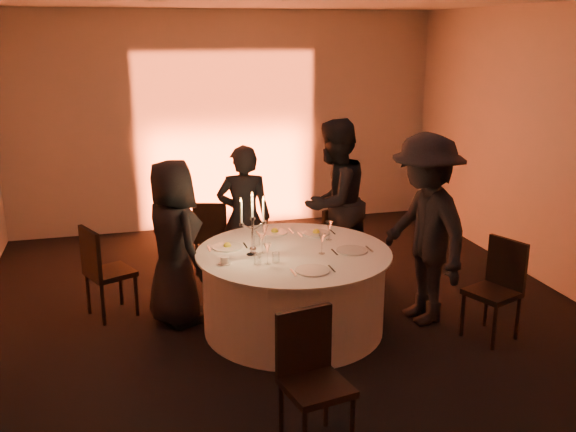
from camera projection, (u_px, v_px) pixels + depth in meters
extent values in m
plane|color=black|center=(293.00, 328.00, 6.09)|extent=(7.00, 7.00, 0.00)
plane|color=beige|center=(226.00, 121.00, 8.92)|extent=(7.00, 0.00, 7.00)
plane|color=beige|center=(542.00, 364.00, 2.43)|extent=(7.00, 0.00, 7.00)
cube|color=black|center=(233.00, 227.00, 9.05)|extent=(0.25, 0.12, 0.10)
cylinder|color=black|center=(293.00, 326.00, 6.09)|extent=(0.60, 0.60, 0.03)
cylinder|color=black|center=(294.00, 291.00, 5.99)|extent=(0.20, 0.20, 0.75)
cylinder|color=white|center=(294.00, 291.00, 5.99)|extent=(1.68, 1.68, 0.75)
cylinder|color=white|center=(294.00, 252.00, 5.88)|extent=(1.80, 1.80, 0.02)
cube|color=black|center=(110.00, 273.00, 6.26)|extent=(0.53, 0.53, 0.05)
cube|color=black|center=(90.00, 253.00, 6.07)|extent=(0.20, 0.38, 0.46)
cylinder|color=black|center=(136.00, 295.00, 6.30)|extent=(0.04, 0.04, 0.43)
cylinder|color=black|center=(121.00, 285.00, 6.55)|extent=(0.04, 0.04, 0.43)
cylinder|color=black|center=(103.00, 304.00, 6.08)|extent=(0.04, 0.04, 0.43)
cylinder|color=black|center=(88.00, 293.00, 6.34)|extent=(0.04, 0.04, 0.43)
cube|color=black|center=(213.00, 237.00, 7.43)|extent=(0.47, 0.47, 0.05)
cube|color=black|center=(210.00, 222.00, 7.20)|extent=(0.37, 0.15, 0.43)
cylinder|color=black|center=(229.00, 250.00, 7.64)|extent=(0.04, 0.04, 0.41)
cylinder|color=black|center=(201.00, 249.00, 7.65)|extent=(0.04, 0.04, 0.41)
cylinder|color=black|center=(225.00, 259.00, 7.33)|extent=(0.04, 0.04, 0.41)
cylinder|color=black|center=(197.00, 259.00, 7.34)|extent=(0.04, 0.04, 0.41)
cube|color=black|center=(323.00, 243.00, 7.26)|extent=(0.50, 0.50, 0.05)
cube|color=black|center=(334.00, 226.00, 7.08)|extent=(0.34, 0.22, 0.42)
cylinder|color=black|center=(322.00, 253.00, 7.53)|extent=(0.04, 0.04, 0.40)
cylinder|color=black|center=(303.00, 260.00, 7.32)|extent=(0.04, 0.04, 0.40)
cylinder|color=black|center=(342.00, 260.00, 7.32)|extent=(0.04, 0.04, 0.40)
cylinder|color=black|center=(323.00, 267.00, 7.10)|extent=(0.04, 0.04, 0.40)
cube|color=black|center=(492.00, 293.00, 5.78)|extent=(0.52, 0.52, 0.05)
cube|color=black|center=(507.00, 263.00, 5.82)|extent=(0.18, 0.39, 0.46)
cylinder|color=black|center=(463.00, 314.00, 5.88)|extent=(0.04, 0.04, 0.43)
cylinder|color=black|center=(494.00, 327.00, 5.62)|extent=(0.04, 0.04, 0.43)
cylinder|color=black|center=(486.00, 305.00, 6.08)|extent=(0.04, 0.04, 0.43)
cylinder|color=black|center=(517.00, 317.00, 5.81)|extent=(0.04, 0.04, 0.43)
cube|color=black|center=(316.00, 387.00, 4.23)|extent=(0.48, 0.48, 0.05)
cube|color=black|center=(304.00, 341.00, 4.32)|extent=(0.41, 0.12, 0.47)
cylinder|color=black|center=(352.00, 425.00, 4.22)|extent=(0.04, 0.04, 0.44)
cylinder|color=black|center=(281.00, 411.00, 4.38)|extent=(0.04, 0.04, 0.44)
cylinder|color=black|center=(326.00, 398.00, 4.52)|extent=(0.04, 0.04, 0.44)
imported|color=black|center=(174.00, 243.00, 6.02)|extent=(0.77, 0.91, 1.59)
imported|color=black|center=(244.00, 219.00, 6.82)|extent=(0.65, 0.50, 1.59)
imported|color=black|center=(334.00, 203.00, 6.99)|extent=(1.12, 1.08, 1.82)
imported|color=black|center=(424.00, 230.00, 6.03)|extent=(0.80, 1.25, 1.83)
cylinder|color=white|center=(227.00, 247.00, 5.97)|extent=(0.29, 0.29, 0.01)
cube|color=#B8B8BC|center=(209.00, 249.00, 5.93)|extent=(0.01, 0.17, 0.01)
cube|color=#B8B8BC|center=(245.00, 246.00, 6.01)|extent=(0.02, 0.17, 0.01)
sphere|color=yellow|center=(227.00, 243.00, 5.96)|extent=(0.07, 0.07, 0.07)
cylinder|color=white|center=(275.00, 232.00, 6.40)|extent=(0.26, 0.26, 0.01)
cube|color=#B8B8BC|center=(258.00, 234.00, 6.36)|extent=(0.02, 0.17, 0.01)
cube|color=#B8B8BC|center=(291.00, 231.00, 6.45)|extent=(0.02, 0.17, 0.01)
sphere|color=yellow|center=(275.00, 228.00, 6.39)|extent=(0.07, 0.07, 0.07)
cylinder|color=white|center=(316.00, 233.00, 6.38)|extent=(0.27, 0.27, 0.01)
cube|color=#B8B8BC|center=(300.00, 235.00, 6.33)|extent=(0.02, 0.17, 0.01)
cube|color=#B8B8BC|center=(332.00, 232.00, 6.42)|extent=(0.01, 0.17, 0.01)
sphere|color=yellow|center=(316.00, 229.00, 6.36)|extent=(0.07, 0.07, 0.07)
cylinder|color=white|center=(352.00, 250.00, 5.88)|extent=(0.29, 0.29, 0.01)
cube|color=#B8B8BC|center=(334.00, 252.00, 5.83)|extent=(0.02, 0.17, 0.01)
cube|color=#B8B8BC|center=(369.00, 249.00, 5.92)|extent=(0.01, 0.17, 0.01)
cylinder|color=white|center=(312.00, 270.00, 5.39)|extent=(0.29, 0.29, 0.01)
cube|color=#B8B8BC|center=(293.00, 272.00, 5.34)|extent=(0.02, 0.17, 0.01)
cube|color=#B8B8BC|center=(332.00, 269.00, 5.43)|extent=(0.02, 0.17, 0.01)
cylinder|color=white|center=(225.00, 263.00, 5.56)|extent=(0.11, 0.11, 0.01)
cylinder|color=white|center=(224.00, 260.00, 5.55)|extent=(0.07, 0.07, 0.06)
cylinder|color=silver|center=(253.00, 255.00, 5.74)|extent=(0.12, 0.12, 0.02)
sphere|color=silver|center=(253.00, 249.00, 5.73)|extent=(0.06, 0.06, 0.06)
cylinder|color=silver|center=(253.00, 237.00, 5.70)|extent=(0.02, 0.02, 0.31)
cylinder|color=silver|center=(252.00, 218.00, 5.65)|extent=(0.05, 0.05, 0.03)
cylinder|color=white|center=(252.00, 207.00, 5.62)|extent=(0.02, 0.02, 0.20)
cone|color=orange|center=(252.00, 193.00, 5.58)|extent=(0.02, 0.02, 0.03)
cylinder|color=silver|center=(247.00, 227.00, 5.66)|extent=(0.11, 0.02, 0.08)
cylinder|color=silver|center=(241.00, 224.00, 5.64)|extent=(0.05, 0.05, 0.03)
cylinder|color=white|center=(241.00, 213.00, 5.61)|extent=(0.02, 0.02, 0.20)
cone|color=orange|center=(241.00, 199.00, 5.57)|extent=(0.02, 0.02, 0.03)
cylinder|color=silver|center=(258.00, 226.00, 5.68)|extent=(0.11, 0.02, 0.08)
cylinder|color=silver|center=(264.00, 222.00, 5.69)|extent=(0.05, 0.05, 0.03)
cylinder|color=white|center=(264.00, 211.00, 5.66)|extent=(0.02, 0.02, 0.20)
cone|color=orange|center=(263.00, 198.00, 5.62)|extent=(0.02, 0.02, 0.03)
cylinder|color=white|center=(322.00, 253.00, 5.81)|extent=(0.06, 0.06, 0.01)
cylinder|color=white|center=(322.00, 248.00, 5.80)|extent=(0.01, 0.01, 0.10)
cone|color=white|center=(322.00, 238.00, 5.77)|extent=(0.07, 0.07, 0.09)
cylinder|color=white|center=(262.00, 253.00, 5.83)|extent=(0.06, 0.06, 0.01)
cylinder|color=white|center=(262.00, 247.00, 5.81)|extent=(0.01, 0.01, 0.10)
cone|color=white|center=(262.00, 238.00, 5.79)|extent=(0.07, 0.07, 0.09)
cylinder|color=white|center=(268.00, 264.00, 5.55)|extent=(0.06, 0.06, 0.01)
cylinder|color=white|center=(268.00, 258.00, 5.54)|extent=(0.01, 0.01, 0.10)
cone|color=white|center=(267.00, 248.00, 5.51)|extent=(0.07, 0.07, 0.09)
cylinder|color=white|center=(265.00, 244.00, 6.07)|extent=(0.06, 0.06, 0.01)
cylinder|color=white|center=(265.00, 239.00, 6.05)|extent=(0.01, 0.01, 0.10)
cone|color=white|center=(265.00, 230.00, 6.03)|extent=(0.07, 0.07, 0.09)
cylinder|color=white|center=(329.00, 240.00, 6.18)|extent=(0.06, 0.06, 0.01)
cylinder|color=white|center=(329.00, 235.00, 6.17)|extent=(0.01, 0.01, 0.10)
cone|color=white|center=(329.00, 226.00, 6.15)|extent=(0.07, 0.07, 0.09)
cylinder|color=white|center=(258.00, 259.00, 5.54)|extent=(0.07, 0.07, 0.09)
cylinder|color=white|center=(257.00, 241.00, 6.02)|extent=(0.07, 0.07, 0.09)
cylinder|color=white|center=(276.00, 257.00, 5.58)|extent=(0.07, 0.07, 0.09)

